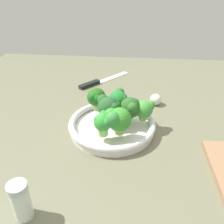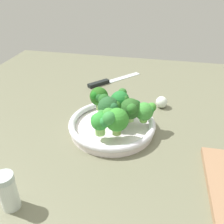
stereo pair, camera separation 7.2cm
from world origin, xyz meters
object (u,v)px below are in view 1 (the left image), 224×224
(broccoli_floret_2, at_px, (109,107))
(broccoli_floret_6, at_px, (117,119))
(bowl, at_px, (112,125))
(broccoli_floret_0, at_px, (104,122))
(garlic_bulb, at_px, (156,99))
(broccoli_floret_1, at_px, (119,99))
(pepper_shaker, at_px, (21,201))
(broccoli_floret_5, at_px, (96,98))
(broccoli_floret_3, at_px, (144,109))
(knife, at_px, (98,82))
(broccoli_floret_4, at_px, (131,108))

(broccoli_floret_2, relative_size, broccoli_floret_6, 0.96)
(bowl, relative_size, broccoli_floret_0, 3.99)
(broccoli_floret_2, xyz_separation_m, broccoli_floret_6, (0.07, 0.03, 0.00))
(garlic_bulb, bearing_deg, broccoli_floret_1, -45.14)
(bowl, xyz_separation_m, pepper_shaker, (0.31, -0.15, 0.03))
(broccoli_floret_6, bearing_deg, broccoli_floret_1, -177.69)
(broccoli_floret_1, height_order, broccoli_floret_5, broccoli_floret_5)
(bowl, relative_size, broccoli_floret_3, 4.30)
(broccoli_floret_1, xyz_separation_m, broccoli_floret_2, (0.05, -0.03, -0.00))
(broccoli_floret_3, xyz_separation_m, knife, (-0.32, -0.19, -0.06))
(broccoli_floret_4, height_order, broccoli_floret_6, broccoli_floret_6)
(broccoli_floret_2, bearing_deg, broccoli_floret_0, -4.26)
(broccoli_floret_0, height_order, broccoli_floret_3, broccoli_floret_0)
(broccoli_floret_0, xyz_separation_m, broccoli_floret_2, (-0.07, 0.01, 0.00))
(broccoli_floret_1, relative_size, broccoli_floret_5, 0.97)
(broccoli_floret_4, distance_m, pepper_shaker, 0.38)
(broccoli_floret_5, height_order, garlic_bulb, broccoli_floret_5)
(bowl, bearing_deg, garlic_bulb, 141.26)
(broccoli_floret_0, distance_m, broccoli_floret_4, 0.11)
(broccoli_floret_0, height_order, broccoli_floret_4, broccoli_floret_4)
(broccoli_floret_6, bearing_deg, broccoli_floret_0, -77.64)
(garlic_bulb, bearing_deg, pepper_shaker, -30.57)
(broccoli_floret_5, bearing_deg, broccoli_floret_1, 87.91)
(broccoli_floret_2, bearing_deg, knife, -166.44)
(broccoli_floret_3, xyz_separation_m, broccoli_floret_5, (-0.04, -0.15, 0.01))
(bowl, bearing_deg, knife, -164.98)
(broccoli_floret_6, height_order, pepper_shaker, broccoli_floret_6)
(broccoli_floret_2, height_order, garlic_bulb, broccoli_floret_2)
(knife, bearing_deg, pepper_shaker, -4.98)
(broccoli_floret_0, bearing_deg, knife, -169.58)
(broccoli_floret_4, distance_m, broccoli_floret_6, 0.08)
(broccoli_floret_3, height_order, broccoli_floret_6, broccoli_floret_6)
(broccoli_floret_2, xyz_separation_m, broccoli_floret_4, (-0.01, 0.06, -0.00))
(broccoli_floret_4, xyz_separation_m, knife, (-0.33, -0.15, -0.07))
(knife, xyz_separation_m, pepper_shaker, (0.65, -0.06, 0.04))
(broccoli_floret_4, bearing_deg, knife, -156.19)
(broccoli_floret_1, xyz_separation_m, knife, (-0.29, -0.11, -0.08))
(broccoli_floret_6, distance_m, knife, 0.43)
(broccoli_floret_1, distance_m, knife, 0.32)
(bowl, relative_size, broccoli_floret_5, 3.44)
(broccoli_floret_6, bearing_deg, broccoli_floret_4, 155.57)
(broccoli_floret_1, bearing_deg, broccoli_floret_4, 43.34)
(broccoli_floret_3, xyz_separation_m, garlic_bulb, (-0.16, 0.05, -0.05))
(broccoli_floret_1, relative_size, knife, 0.35)
(broccoli_floret_3, bearing_deg, broccoli_floret_1, -112.74)
(broccoli_floret_4, bearing_deg, bowl, -79.11)
(knife, bearing_deg, broccoli_floret_2, 13.56)
(broccoli_floret_4, height_order, pepper_shaker, broccoli_floret_4)
(broccoli_floret_4, relative_size, knife, 0.34)
(broccoli_floret_5, bearing_deg, broccoli_floret_4, 68.27)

